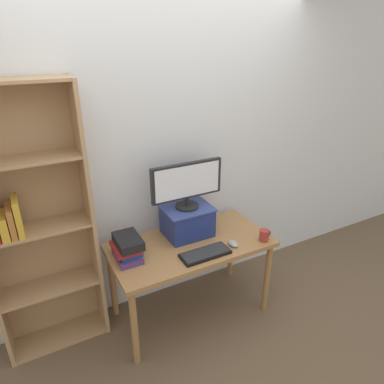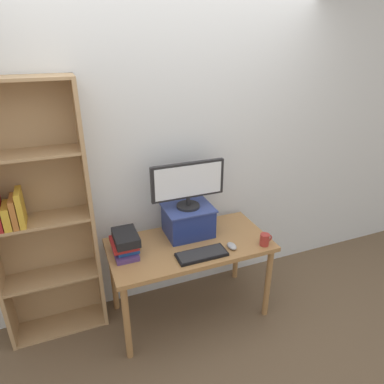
{
  "view_description": "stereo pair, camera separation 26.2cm",
  "coord_description": "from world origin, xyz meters",
  "px_view_note": "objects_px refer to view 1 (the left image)",
  "views": [
    {
      "loc": [
        -1.08,
        -2.06,
        2.2
      ],
      "look_at": [
        0.04,
        0.06,
        1.12
      ],
      "focal_mm": 32.0,
      "sensor_mm": 36.0,
      "label": 1
    },
    {
      "loc": [
        -0.84,
        -2.17,
        2.2
      ],
      "look_at": [
        0.04,
        0.06,
        1.12
      ],
      "focal_mm": 32.0,
      "sensor_mm": 36.0,
      "label": 2
    }
  ],
  "objects_px": {
    "riser_box": "(187,220)",
    "bookshelf_unit": "(35,227)",
    "book_stack": "(128,247)",
    "coffee_mug": "(264,235)",
    "keyboard": "(205,254)",
    "desk": "(191,252)",
    "computer_mouse": "(233,243)",
    "computer_monitor": "(187,183)"
  },
  "relations": [
    {
      "from": "riser_box",
      "to": "bookshelf_unit",
      "type": "bearing_deg",
      "value": 173.73
    },
    {
      "from": "book_stack",
      "to": "riser_box",
      "type": "bearing_deg",
      "value": 10.37
    },
    {
      "from": "riser_box",
      "to": "coffee_mug",
      "type": "height_order",
      "value": "riser_box"
    },
    {
      "from": "keyboard",
      "to": "coffee_mug",
      "type": "relative_size",
      "value": 3.64
    },
    {
      "from": "bookshelf_unit",
      "to": "desk",
      "type": "bearing_deg",
      "value": -13.92
    },
    {
      "from": "computer_mouse",
      "to": "coffee_mug",
      "type": "distance_m",
      "value": 0.27
    },
    {
      "from": "keyboard",
      "to": "computer_mouse",
      "type": "xyz_separation_m",
      "value": [
        0.26,
        0.01,
        0.01
      ]
    },
    {
      "from": "book_stack",
      "to": "bookshelf_unit",
      "type": "bearing_deg",
      "value": 158.82
    },
    {
      "from": "bookshelf_unit",
      "to": "coffee_mug",
      "type": "relative_size",
      "value": 18.8
    },
    {
      "from": "book_stack",
      "to": "coffee_mug",
      "type": "height_order",
      "value": "book_stack"
    },
    {
      "from": "computer_mouse",
      "to": "book_stack",
      "type": "xyz_separation_m",
      "value": [
        -0.78,
        0.23,
        0.07
      ]
    },
    {
      "from": "keyboard",
      "to": "coffee_mug",
      "type": "xyz_separation_m",
      "value": [
        0.52,
        -0.05,
        0.04
      ]
    },
    {
      "from": "desk",
      "to": "coffee_mug",
      "type": "height_order",
      "value": "coffee_mug"
    },
    {
      "from": "riser_box",
      "to": "computer_mouse",
      "type": "bearing_deg",
      "value": -54.25
    },
    {
      "from": "desk",
      "to": "riser_box",
      "type": "bearing_deg",
      "value": 73.26
    },
    {
      "from": "bookshelf_unit",
      "to": "book_stack",
      "type": "bearing_deg",
      "value": -21.18
    },
    {
      "from": "riser_box",
      "to": "computer_mouse",
      "type": "xyz_separation_m",
      "value": [
        0.24,
        -0.33,
        -0.11
      ]
    },
    {
      "from": "coffee_mug",
      "to": "bookshelf_unit",
      "type": "bearing_deg",
      "value": 162.53
    },
    {
      "from": "bookshelf_unit",
      "to": "keyboard",
      "type": "bearing_deg",
      "value": -22.9
    },
    {
      "from": "bookshelf_unit",
      "to": "keyboard",
      "type": "xyz_separation_m",
      "value": [
        1.1,
        -0.46,
        -0.29
      ]
    },
    {
      "from": "riser_box",
      "to": "coffee_mug",
      "type": "distance_m",
      "value": 0.64
    },
    {
      "from": "riser_box",
      "to": "computer_mouse",
      "type": "height_order",
      "value": "riser_box"
    },
    {
      "from": "computer_mouse",
      "to": "coffee_mug",
      "type": "relative_size",
      "value": 0.98
    },
    {
      "from": "computer_monitor",
      "to": "coffee_mug",
      "type": "height_order",
      "value": "computer_monitor"
    },
    {
      "from": "computer_monitor",
      "to": "computer_mouse",
      "type": "distance_m",
      "value": 0.6
    },
    {
      "from": "computer_monitor",
      "to": "computer_mouse",
      "type": "height_order",
      "value": "computer_monitor"
    },
    {
      "from": "riser_box",
      "to": "coffee_mug",
      "type": "xyz_separation_m",
      "value": [
        0.5,
        -0.39,
        -0.08
      ]
    },
    {
      "from": "desk",
      "to": "riser_box",
      "type": "distance_m",
      "value": 0.26
    },
    {
      "from": "keyboard",
      "to": "bookshelf_unit",
      "type": "bearing_deg",
      "value": 157.1
    },
    {
      "from": "bookshelf_unit",
      "to": "computer_mouse",
      "type": "relative_size",
      "value": 19.12
    },
    {
      "from": "coffee_mug",
      "to": "riser_box",
      "type": "bearing_deg",
      "value": 142.24
    },
    {
      "from": "desk",
      "to": "keyboard",
      "type": "relative_size",
      "value": 3.34
    },
    {
      "from": "riser_box",
      "to": "keyboard",
      "type": "height_order",
      "value": "riser_box"
    },
    {
      "from": "bookshelf_unit",
      "to": "coffee_mug",
      "type": "distance_m",
      "value": 1.72
    },
    {
      "from": "desk",
      "to": "keyboard",
      "type": "bearing_deg",
      "value": -83.85
    },
    {
      "from": "keyboard",
      "to": "computer_mouse",
      "type": "distance_m",
      "value": 0.26
    },
    {
      "from": "bookshelf_unit",
      "to": "keyboard",
      "type": "height_order",
      "value": "bookshelf_unit"
    },
    {
      "from": "book_stack",
      "to": "computer_mouse",
      "type": "bearing_deg",
      "value": -16.4
    },
    {
      "from": "bookshelf_unit",
      "to": "keyboard",
      "type": "relative_size",
      "value": 5.16
    },
    {
      "from": "computer_mouse",
      "to": "coffee_mug",
      "type": "bearing_deg",
      "value": -12.2
    },
    {
      "from": "bookshelf_unit",
      "to": "book_stack",
      "type": "height_order",
      "value": "bookshelf_unit"
    },
    {
      "from": "desk",
      "to": "keyboard",
      "type": "distance_m",
      "value": 0.22
    }
  ]
}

